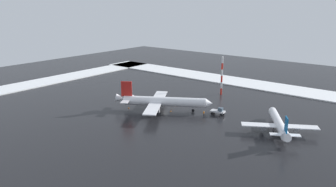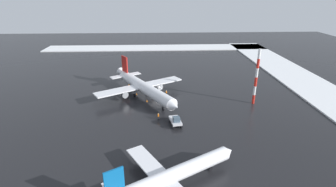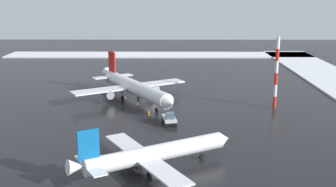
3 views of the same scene
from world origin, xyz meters
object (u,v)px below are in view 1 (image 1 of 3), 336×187
airplane_parked_starboard (279,123)px  ground_crew_beside_wing (172,103)px  ground_crew_mid_apron (204,113)px  antenna_mast (222,76)px  traffic_cone_near_nose (152,110)px  traffic_cone_mid_line (129,108)px  pushback_tug (219,111)px  traffic_cone_wingtip_side (171,111)px  airplane_parked_portside (162,101)px

airplane_parked_starboard → ground_crew_beside_wing: airplane_parked_starboard is taller
ground_crew_mid_apron → antenna_mast: 28.40m
traffic_cone_near_nose → traffic_cone_mid_line: same height
ground_crew_mid_apron → antenna_mast: (8.55, -26.26, 6.62)m
airplane_parked_starboard → pushback_tug: 20.62m
ground_crew_mid_apron → traffic_cone_wingtip_side: 11.53m
pushback_tug → traffic_cone_wingtip_side: size_ratio=8.92×
airplane_parked_starboard → traffic_cone_mid_line: (48.23, 11.29, -2.19)m
airplane_parked_starboard → pushback_tug: bearing=54.2°
traffic_cone_near_nose → airplane_parked_starboard: bearing=-168.4°
ground_crew_mid_apron → airplane_parked_starboard: bearing=-0.4°
airplane_parked_portside → ground_crew_mid_apron: (-14.04, -4.07, -2.26)m
airplane_parked_portside → traffic_cone_mid_line: airplane_parked_portside is taller
ground_crew_mid_apron → traffic_cone_mid_line: (24.62, 9.40, -0.70)m
airplane_parked_portside → airplane_parked_starboard: airplane_parked_portside is taller
ground_crew_beside_wing → traffic_cone_wingtip_side: 6.95m
airplane_parked_portside → pushback_tug: (-17.17, -8.03, -1.95)m
ground_crew_mid_apron → antenna_mast: bearing=103.1°
ground_crew_beside_wing → antenna_mast: (-6.57, -23.73, 6.62)m
pushback_tug → traffic_cone_mid_line: pushback_tug is taller
airplane_parked_portside → ground_crew_mid_apron: 14.79m
airplane_parked_starboard → ground_crew_beside_wing: (38.72, -0.64, -1.50)m
traffic_cone_near_nose → traffic_cone_mid_line: bearing=20.7°
pushback_tug → ground_crew_beside_wing: bearing=174.8°
antenna_mast → traffic_cone_near_nose: bearing=76.4°
ground_crew_mid_apron → traffic_cone_wingtip_side: bearing=-169.4°
ground_crew_mid_apron → ground_crew_beside_wing: bearing=165.6°
ground_crew_mid_apron → traffic_cone_near_nose: (16.44, 6.31, -0.70)m
ground_crew_mid_apron → traffic_cone_wingtip_side: (11.09, 3.09, -0.70)m
airplane_parked_portside → traffic_cone_near_nose: size_ratio=53.81×
ground_crew_beside_wing → traffic_cone_near_nose: size_ratio=3.11×
pushback_tug → ground_crew_beside_wing: pushback_tug is taller
antenna_mast → traffic_cone_near_nose: antenna_mast is taller
pushback_tug → antenna_mast: (11.67, -22.30, 6.31)m
airplane_parked_portside → airplane_parked_starboard: size_ratio=1.30×
antenna_mast → traffic_cone_wingtip_side: antenna_mast is taller
antenna_mast → traffic_cone_near_nose: (7.89, 32.57, -7.31)m
airplane_parked_starboard → antenna_mast: antenna_mast is taller
pushback_tug → ground_crew_mid_apron: 5.05m
antenna_mast → traffic_cone_mid_line: size_ratio=27.60×
airplane_parked_starboard → ground_crew_beside_wing: 38.76m
ground_crew_beside_wing → traffic_cone_wingtip_side: size_ratio=3.11×
traffic_cone_mid_line → traffic_cone_wingtip_side: bearing=-155.0°
ground_crew_mid_apron → pushback_tug: bearing=46.8°
airplane_parked_portside → antenna_mast: 31.13m
pushback_tug → traffic_cone_near_nose: 22.12m
pushback_tug → traffic_cone_mid_line: size_ratio=8.92×
airplane_parked_starboard → traffic_cone_wingtip_side: bearing=68.1°
pushback_tug → ground_crew_beside_wing: (18.24, 1.43, -0.31)m
antenna_mast → traffic_cone_wingtip_side: (2.54, 29.35, -7.31)m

